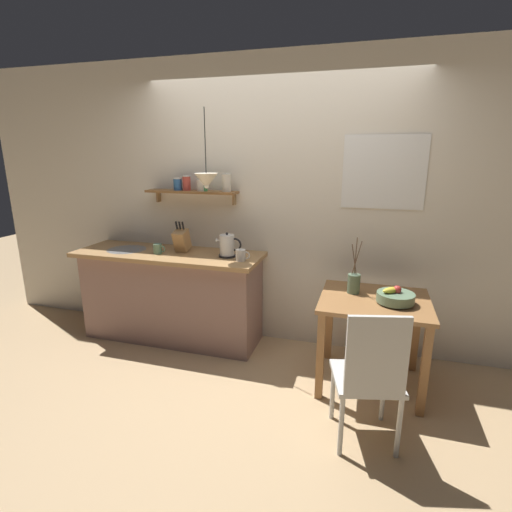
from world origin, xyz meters
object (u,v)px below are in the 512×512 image
(coffee_mug_by_sink, at_px, (158,249))
(pendant_lamp, at_px, (206,181))
(fruit_bowl, at_px, (395,297))
(twig_vase, at_px, (354,283))
(knife_block, at_px, (182,240))
(dining_table, at_px, (374,314))
(coffee_mug_spare, at_px, (241,255))
(dining_chair_near, at_px, (370,374))
(electric_kettle, at_px, (227,246))

(coffee_mug_by_sink, height_order, pendant_lamp, pendant_lamp)
(fruit_bowl, distance_m, coffee_mug_by_sink, 2.16)
(twig_vase, distance_m, knife_block, 1.66)
(dining_table, distance_m, coffee_mug_by_sink, 2.03)
(knife_block, distance_m, coffee_mug_spare, 0.66)
(dining_chair_near, relative_size, electric_kettle, 3.89)
(twig_vase, bearing_deg, pendant_lamp, 174.67)
(knife_block, height_order, coffee_mug_spare, knife_block)
(dining_chair_near, bearing_deg, knife_block, 149.60)
(fruit_bowl, bearing_deg, electric_kettle, 167.60)
(dining_table, bearing_deg, electric_kettle, 168.50)
(fruit_bowl, bearing_deg, coffee_mug_spare, 170.15)
(coffee_mug_by_sink, bearing_deg, dining_chair_near, -25.12)
(dining_table, bearing_deg, knife_block, 170.34)
(fruit_bowl, bearing_deg, dining_chair_near, -102.51)
(pendant_lamp, bearing_deg, electric_kettle, 18.04)
(fruit_bowl, xyz_separation_m, twig_vase, (-0.31, 0.15, 0.03))
(dining_table, distance_m, pendant_lamp, 1.80)
(electric_kettle, xyz_separation_m, coffee_mug_by_sink, (-0.67, -0.08, -0.05))
(dining_table, bearing_deg, fruit_bowl, -20.31)
(fruit_bowl, height_order, twig_vase, twig_vase)
(fruit_bowl, height_order, pendant_lamp, pendant_lamp)
(twig_vase, bearing_deg, dining_chair_near, -79.18)
(knife_block, bearing_deg, dining_table, -9.66)
(twig_vase, bearing_deg, dining_table, -28.45)
(knife_block, height_order, pendant_lamp, pendant_lamp)
(coffee_mug_spare, bearing_deg, electric_kettle, 149.53)
(electric_kettle, distance_m, coffee_mug_by_sink, 0.68)
(dining_table, relative_size, fruit_bowl, 2.99)
(twig_vase, distance_m, pendant_lamp, 1.53)
(fruit_bowl, height_order, knife_block, knife_block)
(dining_chair_near, distance_m, coffee_mug_spare, 1.53)
(electric_kettle, height_order, coffee_mug_by_sink, electric_kettle)
(fruit_bowl, bearing_deg, twig_vase, 155.14)
(coffee_mug_spare, bearing_deg, dining_chair_near, -38.66)
(fruit_bowl, xyz_separation_m, coffee_mug_by_sink, (-2.14, 0.24, 0.17))
(dining_table, distance_m, knife_block, 1.88)
(dining_table, height_order, dining_chair_near, dining_chair_near)
(dining_table, relative_size, pendant_lamp, 1.22)
(dining_chair_near, bearing_deg, coffee_mug_by_sink, 154.88)
(electric_kettle, bearing_deg, coffee_mug_by_sink, -172.93)
(dining_table, xyz_separation_m, pendant_lamp, (-1.49, 0.21, 0.99))
(dining_table, height_order, pendant_lamp, pendant_lamp)
(pendant_lamp, bearing_deg, coffee_mug_by_sink, -176.65)
(coffee_mug_spare, bearing_deg, knife_block, 168.26)
(knife_block, bearing_deg, dining_chair_near, -30.40)
(coffee_mug_spare, bearing_deg, fruit_bowl, -9.85)
(dining_table, height_order, knife_block, knife_block)
(fruit_bowl, relative_size, knife_block, 0.92)
(dining_chair_near, height_order, knife_block, knife_block)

